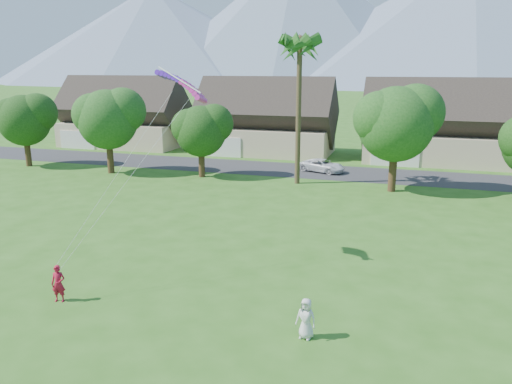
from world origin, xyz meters
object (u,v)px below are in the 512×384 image
at_px(parked_car, 322,166).
at_px(parafoil_kite, 183,83).
at_px(kite_flyer, 58,284).
at_px(watcher, 306,319).

distance_m(parked_car, parafoil_kite, 26.22).
bearing_deg(parked_car, kite_flyer, -170.98).
xyz_separation_m(watcher, parafoil_kite, (-7.43, 5.82, 8.35)).
bearing_deg(parked_car, parafoil_kite, -166.04).
xyz_separation_m(kite_flyer, watcher, (10.80, 0.21, -0.03)).
bearing_deg(parafoil_kite, parked_car, 89.62).
height_order(watcher, parked_car, watcher).
bearing_deg(parafoil_kite, watcher, -32.15).
distance_m(kite_flyer, parafoil_kite, 10.81).
relative_size(kite_flyer, watcher, 1.04).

